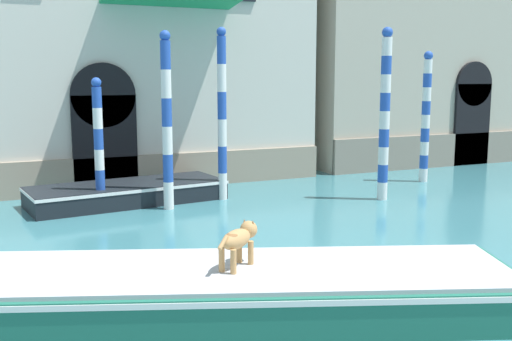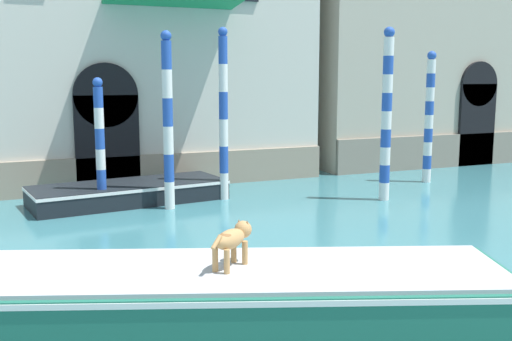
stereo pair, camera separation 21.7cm
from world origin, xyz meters
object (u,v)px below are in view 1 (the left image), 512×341
at_px(mooring_pole_0, 99,144).
at_px(dog_on_deck, 239,239).
at_px(mooring_pole_2, 167,121).
at_px(boat_moored_near_palazzo, 128,193).
at_px(boat_foreground, 229,289).
at_px(mooring_pole_3, 222,114).
at_px(mooring_pole_1, 426,117).
at_px(mooring_pole_4, 385,114).

bearing_deg(mooring_pole_0, dog_on_deck, -84.78).
bearing_deg(dog_on_deck, mooring_pole_2, 45.31).
xyz_separation_m(boat_moored_near_palazzo, mooring_pole_0, (-0.81, -0.63, 1.42)).
height_order(boat_foreground, mooring_pole_3, mooring_pole_3).
xyz_separation_m(boat_moored_near_palazzo, mooring_pole_2, (0.81, -1.19, 2.00)).
bearing_deg(dog_on_deck, mooring_pole_3, 33.71).
distance_m(boat_foreground, dog_on_deck, 0.74).
distance_m(boat_moored_near_palazzo, mooring_pole_1, 9.69).
height_order(boat_foreground, mooring_pole_0, mooring_pole_0).
relative_size(boat_foreground, mooring_pole_3, 1.83).
height_order(mooring_pole_0, mooring_pole_3, mooring_pole_3).
bearing_deg(mooring_pole_4, boat_foreground, -139.74).
height_order(dog_on_deck, mooring_pole_3, mooring_pole_3).
height_order(boat_foreground, mooring_pole_1, mooring_pole_1).
bearing_deg(mooring_pole_4, dog_on_deck, -139.15).
xyz_separation_m(mooring_pole_1, mooring_pole_2, (-8.69, -0.59, 0.17)).
bearing_deg(dog_on_deck, mooring_pole_1, 1.22).
relative_size(boat_moored_near_palazzo, mooring_pole_2, 1.19).
height_order(boat_foreground, mooring_pole_2, mooring_pole_2).
distance_m(dog_on_deck, mooring_pole_4, 8.92).
bearing_deg(mooring_pole_0, boat_moored_near_palazzo, 37.63).
distance_m(mooring_pole_1, mooring_pole_4, 3.47).
bearing_deg(mooring_pole_2, boat_moored_near_palazzo, 124.24).
bearing_deg(mooring_pole_2, boat_foreground, -98.76).
relative_size(mooring_pole_1, mooring_pole_3, 0.89).
height_order(mooring_pole_1, mooring_pole_4, mooring_pole_4).
bearing_deg(mooring_pole_0, mooring_pole_3, 0.30).
bearing_deg(boat_foreground, mooring_pole_1, 59.00).
bearing_deg(mooring_pole_1, boat_foreground, -142.03).
bearing_deg(boat_foreground, dog_on_deck, 25.09).
xyz_separation_m(mooring_pole_0, mooring_pole_3, (3.33, 0.02, 0.67)).
bearing_deg(boat_moored_near_palazzo, dog_on_deck, -98.08).
xyz_separation_m(dog_on_deck, mooring_pole_0, (-0.69, 7.59, 0.62)).
bearing_deg(mooring_pole_3, mooring_pole_1, 0.07).
bearing_deg(dog_on_deck, boat_foreground, 146.91).
relative_size(mooring_pole_0, mooring_pole_3, 0.72).
bearing_deg(boat_foreground, mooring_pole_4, 61.29).
height_order(mooring_pole_0, mooring_pole_1, mooring_pole_1).
height_order(boat_moored_near_palazzo, mooring_pole_1, mooring_pole_1).
distance_m(boat_foreground, mooring_pole_2, 7.37).
xyz_separation_m(dog_on_deck, mooring_pole_2, (0.93, 7.02, 1.20)).
xyz_separation_m(mooring_pole_2, mooring_pole_3, (1.71, 0.58, 0.09)).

